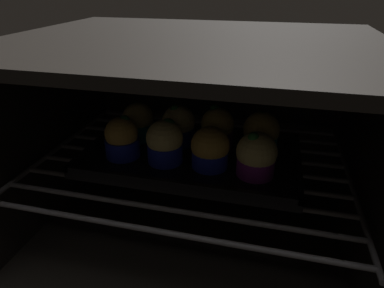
{
  "coord_description": "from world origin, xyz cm",
  "views": [
    {
      "loc": [
        12.8,
        -29.07,
        43.74
      ],
      "look_at": [
        0.0,
        22.19,
        17.21
      ],
      "focal_mm": 31.1,
      "sensor_mm": 36.0,
      "label": 1
    }
  ],
  "objects_px": {
    "muffin_row1_col3": "(261,134)",
    "muffin_row0_col2": "(210,149)",
    "baking_tray": "(192,156)",
    "muffin_row0_col0": "(122,138)",
    "muffin_row0_col1": "(165,142)",
    "muffin_row1_col2": "(217,129)",
    "muffin_row1_col1": "(178,126)",
    "muffin_row1_col0": "(138,122)",
    "muffin_row0_col3": "(256,156)"
  },
  "relations": [
    {
      "from": "muffin_row1_col3",
      "to": "muffin_row0_col2",
      "type": "bearing_deg",
      "value": -136.14
    },
    {
      "from": "baking_tray",
      "to": "muffin_row0_col0",
      "type": "bearing_deg",
      "value": -163.33
    },
    {
      "from": "muffin_row0_col1",
      "to": "muffin_row1_col2",
      "type": "distance_m",
      "value": 0.11
    },
    {
      "from": "muffin_row1_col1",
      "to": "muffin_row1_col3",
      "type": "height_order",
      "value": "muffin_row1_col1"
    },
    {
      "from": "muffin_row0_col2",
      "to": "muffin_row1_col3",
      "type": "distance_m",
      "value": 0.11
    },
    {
      "from": "muffin_row1_col0",
      "to": "muffin_row0_col3",
      "type": "bearing_deg",
      "value": -19.47
    },
    {
      "from": "muffin_row0_col1",
      "to": "muffin_row1_col2",
      "type": "height_order",
      "value": "muffin_row1_col2"
    },
    {
      "from": "baking_tray",
      "to": "muffin_row0_col2",
      "type": "relative_size",
      "value": 5.29
    },
    {
      "from": "muffin_row0_col1",
      "to": "muffin_row0_col0",
      "type": "bearing_deg",
      "value": 179.66
    },
    {
      "from": "muffin_row1_col2",
      "to": "muffin_row1_col3",
      "type": "xyz_separation_m",
      "value": [
        0.08,
        -0.0,
        -0.0
      ]
    },
    {
      "from": "muffin_row1_col2",
      "to": "muffin_row1_col0",
      "type": "bearing_deg",
      "value": -179.47
    },
    {
      "from": "muffin_row0_col1",
      "to": "muffin_row1_col1",
      "type": "relative_size",
      "value": 0.99
    },
    {
      "from": "muffin_row0_col3",
      "to": "muffin_row1_col2",
      "type": "xyz_separation_m",
      "value": [
        -0.08,
        0.08,
        0.0
      ]
    },
    {
      "from": "baking_tray",
      "to": "muffin_row1_col2",
      "type": "height_order",
      "value": "muffin_row1_col2"
    },
    {
      "from": "baking_tray",
      "to": "muffin_row1_col1",
      "type": "relative_size",
      "value": 4.82
    },
    {
      "from": "baking_tray",
      "to": "muffin_row0_col0",
      "type": "height_order",
      "value": "muffin_row0_col0"
    },
    {
      "from": "muffin_row1_col2",
      "to": "muffin_row1_col1",
      "type": "bearing_deg",
      "value": -175.91
    },
    {
      "from": "muffin_row1_col1",
      "to": "muffin_row1_col2",
      "type": "xyz_separation_m",
      "value": [
        0.07,
        0.01,
        0.0
      ]
    },
    {
      "from": "baking_tray",
      "to": "muffin_row1_col0",
      "type": "distance_m",
      "value": 0.13
    },
    {
      "from": "muffin_row0_col1",
      "to": "muffin_row1_col1",
      "type": "height_order",
      "value": "same"
    },
    {
      "from": "muffin_row1_col1",
      "to": "muffin_row1_col3",
      "type": "bearing_deg",
      "value": 1.34
    },
    {
      "from": "muffin_row0_col0",
      "to": "muffin_row1_col1",
      "type": "relative_size",
      "value": 0.96
    },
    {
      "from": "muffin_row1_col2",
      "to": "muffin_row1_col3",
      "type": "relative_size",
      "value": 1.04
    },
    {
      "from": "muffin_row0_col3",
      "to": "muffin_row1_col1",
      "type": "distance_m",
      "value": 0.17
    },
    {
      "from": "muffin_row1_col0",
      "to": "muffin_row0_col0",
      "type": "bearing_deg",
      "value": -89.85
    },
    {
      "from": "muffin_row0_col3",
      "to": "muffin_row1_col2",
      "type": "relative_size",
      "value": 0.96
    },
    {
      "from": "muffin_row0_col0",
      "to": "muffin_row0_col3",
      "type": "xyz_separation_m",
      "value": [
        0.23,
        -0.01,
        -0.0
      ]
    },
    {
      "from": "muffin_row1_col0",
      "to": "muffin_row1_col2",
      "type": "distance_m",
      "value": 0.16
    },
    {
      "from": "muffin_row0_col2",
      "to": "muffin_row1_col1",
      "type": "bearing_deg",
      "value": 136.49
    },
    {
      "from": "muffin_row0_col2",
      "to": "muffin_row1_col3",
      "type": "height_order",
      "value": "muffin_row1_col3"
    },
    {
      "from": "muffin_row0_col0",
      "to": "muffin_row0_col3",
      "type": "bearing_deg",
      "value": -1.67
    },
    {
      "from": "muffin_row1_col0",
      "to": "muffin_row0_col1",
      "type": "bearing_deg",
      "value": -43.74
    },
    {
      "from": "muffin_row1_col2",
      "to": "muffin_row1_col3",
      "type": "height_order",
      "value": "muffin_row1_col2"
    },
    {
      "from": "muffin_row0_col3",
      "to": "muffin_row1_col3",
      "type": "relative_size",
      "value": 1.0
    },
    {
      "from": "muffin_row1_col1",
      "to": "muffin_row1_col2",
      "type": "distance_m",
      "value": 0.07
    },
    {
      "from": "muffin_row1_col3",
      "to": "muffin_row0_col3",
      "type": "bearing_deg",
      "value": -91.4
    },
    {
      "from": "baking_tray",
      "to": "muffin_row0_col3",
      "type": "height_order",
      "value": "muffin_row0_col3"
    },
    {
      "from": "muffin_row0_col1",
      "to": "muffin_row1_col1",
      "type": "xyz_separation_m",
      "value": [
        0.0,
        0.07,
        -0.0
      ]
    },
    {
      "from": "muffin_row0_col0",
      "to": "muffin_row0_col1",
      "type": "height_order",
      "value": "muffin_row0_col1"
    },
    {
      "from": "muffin_row0_col1",
      "to": "muffin_row1_col0",
      "type": "xyz_separation_m",
      "value": [
        -0.08,
        0.08,
        -0.0
      ]
    },
    {
      "from": "muffin_row1_col0",
      "to": "baking_tray",
      "type": "bearing_deg",
      "value": -18.93
    },
    {
      "from": "baking_tray",
      "to": "muffin_row0_col3",
      "type": "distance_m",
      "value": 0.13
    },
    {
      "from": "muffin_row1_col0",
      "to": "muffin_row1_col2",
      "type": "relative_size",
      "value": 0.9
    },
    {
      "from": "muffin_row0_col2",
      "to": "muffin_row0_col3",
      "type": "height_order",
      "value": "muffin_row0_col3"
    },
    {
      "from": "baking_tray",
      "to": "muffin_row1_col0",
      "type": "xyz_separation_m",
      "value": [
        -0.12,
        0.04,
        0.04
      ]
    },
    {
      "from": "muffin_row0_col0",
      "to": "muffin_row1_col2",
      "type": "distance_m",
      "value": 0.17
    },
    {
      "from": "muffin_row0_col0",
      "to": "muffin_row1_col2",
      "type": "relative_size",
      "value": 0.94
    },
    {
      "from": "baking_tray",
      "to": "muffin_row1_col1",
      "type": "distance_m",
      "value": 0.07
    },
    {
      "from": "muffin_row0_col0",
      "to": "muffin_row0_col2",
      "type": "bearing_deg",
      "value": 0.24
    },
    {
      "from": "baking_tray",
      "to": "muffin_row1_col3",
      "type": "height_order",
      "value": "muffin_row1_col3"
    }
  ]
}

